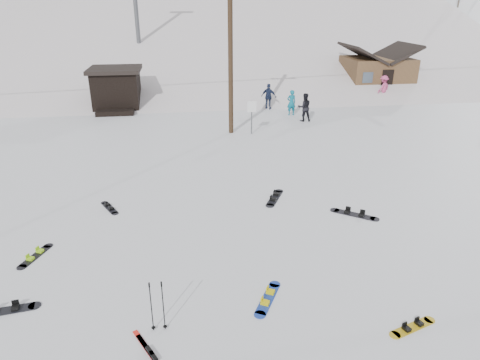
{
  "coord_description": "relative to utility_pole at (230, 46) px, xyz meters",
  "views": [
    {
      "loc": [
        -0.75,
        -9.14,
        6.92
      ],
      "look_at": [
        1.07,
        3.8,
        1.4
      ],
      "focal_mm": 32.0,
      "sensor_mm": 36.0,
      "label": 1
    }
  ],
  "objects": [
    {
      "name": "skier_pink",
      "position": [
        12.26,
        6.97,
        -3.78
      ],
      "size": [
        1.34,
        1.18,
        1.8
      ],
      "primitive_type": "imported",
      "rotation": [
        0.0,
        0.0,
        3.71
      ],
      "color": "#C64579",
      "rests_on": "ground"
    },
    {
      "name": "hero_snowboard",
      "position": [
        -0.85,
        -14.63,
        -4.65
      ],
      "size": [
        0.89,
        1.39,
        0.11
      ],
      "rotation": [
        0.0,
        0.0,
        1.07
      ],
      "color": "#1B3DB2",
      "rests_on": "ground"
    },
    {
      "name": "ski_slope",
      "position": [
        -2.0,
        41.0,
        -16.68
      ],
      "size": [
        60.0,
        85.24,
        65.97
      ],
      "primitive_type": "cube",
      "rotation": [
        0.31,
        0.0,
        0.0
      ],
      "color": "silver",
      "rests_on": "ground"
    },
    {
      "name": "trail_sign",
      "position": [
        1.1,
        -0.42,
        -3.41
      ],
      "size": [
        0.5,
        0.09,
        1.85
      ],
      "color": "#595B60",
      "rests_on": "ground"
    },
    {
      "name": "board_scatter_f",
      "position": [
        0.58,
        -8.87,
        -4.65
      ],
      "size": [
        0.93,
        1.53,
        0.12
      ],
      "rotation": [
        0.0,
        0.0,
        1.1
      ],
      "color": "black",
      "rests_on": "ground"
    },
    {
      "name": "board_scatter_a",
      "position": [
        -7.21,
        -14.19,
        -4.65
      ],
      "size": [
        1.6,
        0.49,
        0.11
      ],
      "rotation": [
        0.0,
        0.0,
        0.15
      ],
      "color": "black",
      "rests_on": "ground"
    },
    {
      "name": "hero_skis",
      "position": [
        -3.64,
        -16.1,
        -4.65
      ],
      "size": [
        0.93,
        1.63,
        0.09
      ],
      "rotation": [
        0.0,
        0.0,
        0.49
      ],
      "color": "red",
      "rests_on": "ground"
    },
    {
      "name": "treeline_right",
      "position": [
        34.0,
        28.0,
        -4.68
      ],
      "size": [
        20.0,
        60.0,
        10.0
      ],
      "primitive_type": null,
      "color": "black",
      "rests_on": "ground"
    },
    {
      "name": "board_scatter_d",
      "position": [
        3.05,
        -10.57,
        -4.65
      ],
      "size": [
        1.45,
        1.15,
        0.12
      ],
      "rotation": [
        0.0,
        0.0,
        -0.64
      ],
      "color": "black",
      "rests_on": "ground"
    },
    {
      "name": "board_scatter_e",
      "position": [
        2.23,
        -16.08,
        -4.66
      ],
      "size": [
        1.28,
        0.6,
        0.09
      ],
      "rotation": [
        0.0,
        0.0,
        0.33
      ],
      "color": "gold",
      "rests_on": "ground"
    },
    {
      "name": "ski_poles",
      "position": [
        -3.51,
        -15.32,
        -4.02
      ],
      "size": [
        0.35,
        0.09,
        1.29
      ],
      "color": "black",
      "rests_on": "ground"
    },
    {
      "name": "ridge_right",
      "position": [
        36.0,
        36.0,
        -15.68
      ],
      "size": [
        45.66,
        93.98,
        54.59
      ],
      "primitive_type": "cube",
      "rotation": [
        0.21,
        -0.05,
        -0.12
      ],
      "color": "white",
      "rests_on": "ground"
    },
    {
      "name": "skier_navy",
      "position": [
        3.21,
        5.21,
        -3.81
      ],
      "size": [
        1.1,
        0.82,
        1.73
      ],
      "primitive_type": "imported",
      "rotation": [
        0.0,
        0.0,
        2.7
      ],
      "color": "#192340",
      "rests_on": "ground"
    },
    {
      "name": "cabin",
      "position": [
        13.0,
        10.0,
        -3.2
      ],
      "size": [
        5.39,
        4.4,
        3.77
      ],
      "color": "brown",
      "rests_on": "ground"
    },
    {
      "name": "treeline_crest",
      "position": [
        -2.0,
        72.0,
        -4.68
      ],
      "size": [
        50.0,
        6.0,
        10.0
      ],
      "primitive_type": null,
      "color": "black",
      "rests_on": "ski_slope"
    },
    {
      "name": "board_scatter_b",
      "position": [
        -5.48,
        -8.84,
        -4.66
      ],
      "size": [
        0.75,
        1.19,
        0.09
      ],
      "rotation": [
        0.0,
        0.0,
        2.06
      ],
      "color": "black",
      "rests_on": "ground"
    },
    {
      "name": "ground",
      "position": [
        -2.0,
        -14.0,
        -4.68
      ],
      "size": [
        200.0,
        200.0,
        0.0
      ],
      "primitive_type": "plane",
      "color": "white",
      "rests_on": "ground"
    },
    {
      "name": "skier_dark",
      "position": [
        4.76,
        1.87,
        -3.82
      ],
      "size": [
        0.83,
        0.65,
        1.72
      ],
      "primitive_type": "imported",
      "rotation": [
        0.0,
        0.0,
        3.14
      ],
      "color": "black",
      "rests_on": "ground"
    },
    {
      "name": "board_scatter_c",
      "position": [
        -7.19,
        -11.78,
        -4.65
      ],
      "size": [
        0.7,
        1.35,
        0.1
      ],
      "rotation": [
        0.0,
        0.0,
        1.19
      ],
      "color": "black",
      "rests_on": "ground"
    },
    {
      "name": "utility_pole",
      "position": [
        0.0,
        0.0,
        0.0
      ],
      "size": [
        2.0,
        0.26,
        9.0
      ],
      "color": "#3A2819",
      "rests_on": "ground"
    },
    {
      "name": "lift_hut",
      "position": [
        -7.0,
        6.94,
        -3.32
      ],
      "size": [
        3.4,
        4.1,
        2.75
      ],
      "color": "black",
      "rests_on": "ground"
    },
    {
      "name": "skier_teal",
      "position": [
        4.34,
        3.45,
        -3.87
      ],
      "size": [
        0.63,
        0.45,
        1.62
      ],
      "primitive_type": "imported",
      "rotation": [
        0.0,
        0.0,
        3.25
      ],
      "color": "#0C6881",
      "rests_on": "ground"
    }
  ]
}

